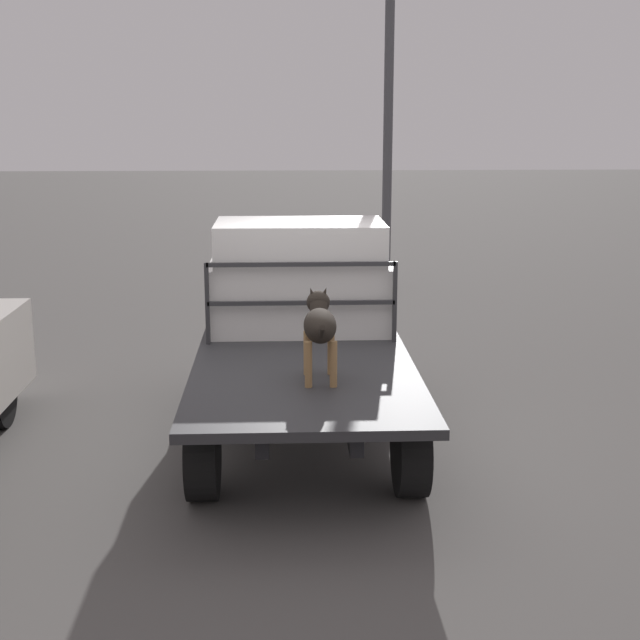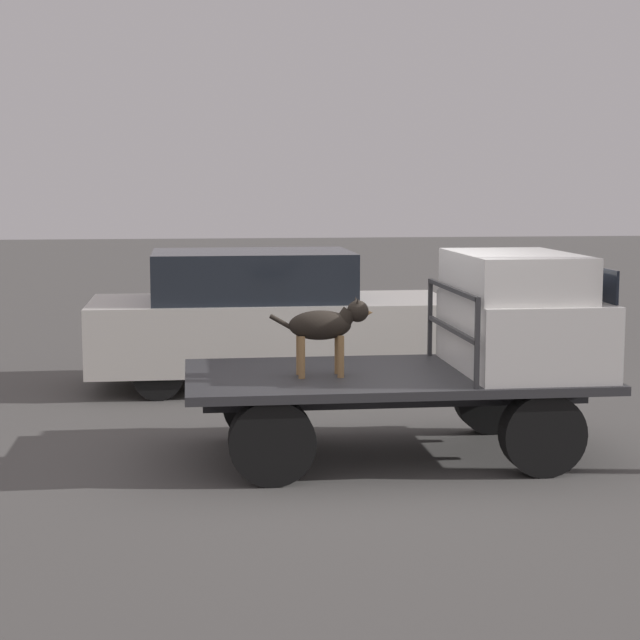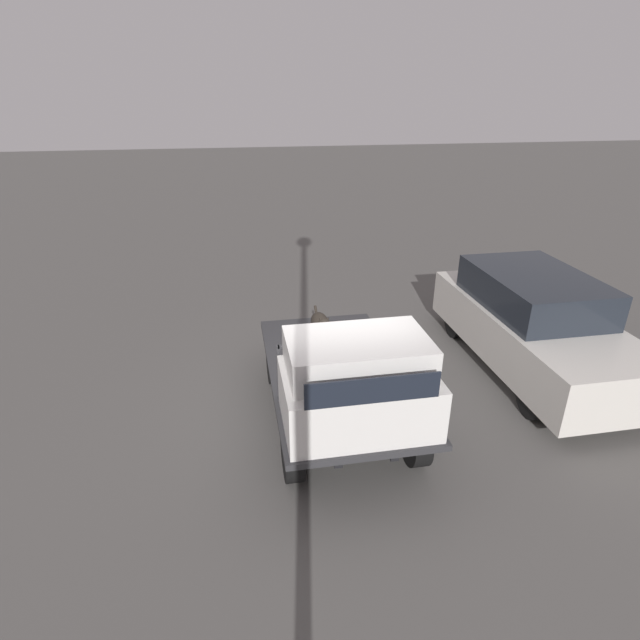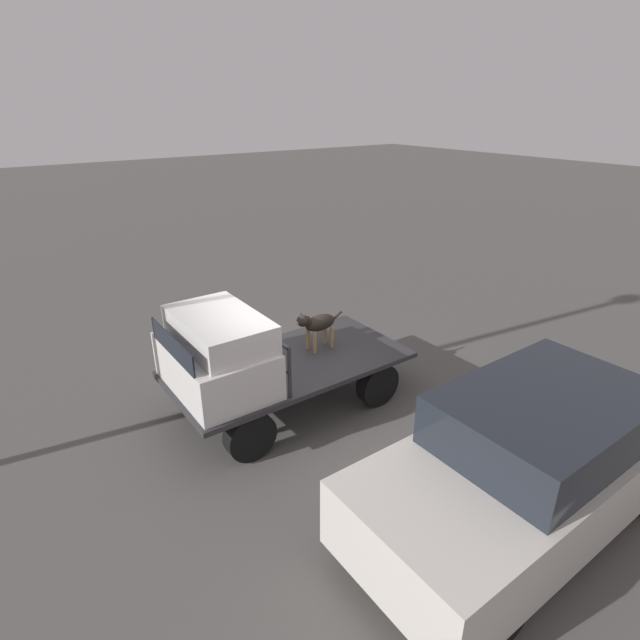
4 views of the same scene
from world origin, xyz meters
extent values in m
plane|color=#514F4C|center=(0.00, 0.00, 0.00)|extent=(80.00, 80.00, 0.00)
cylinder|color=black|center=(1.18, 0.81, 0.37)|extent=(0.74, 0.24, 0.74)
cylinder|color=black|center=(1.18, -0.81, 0.37)|extent=(0.74, 0.24, 0.74)
cylinder|color=black|center=(-1.18, 0.81, 0.37)|extent=(0.74, 0.24, 0.74)
cylinder|color=black|center=(-1.18, -0.81, 0.37)|extent=(0.74, 0.24, 0.74)
cube|color=black|center=(0.00, 0.34, 0.63)|extent=(3.51, 0.10, 0.18)
cube|color=black|center=(0.00, -0.34, 0.63)|extent=(3.51, 0.10, 0.18)
cube|color=#2D2D30|center=(0.00, 0.00, 0.76)|extent=(3.81, 1.95, 0.08)
cube|color=silver|center=(1.24, 0.00, 1.14)|extent=(1.23, 1.83, 0.68)
cube|color=silver|center=(1.15, 0.00, 1.69)|extent=(1.04, 1.68, 0.42)
cube|color=black|center=(1.85, 0.00, 1.62)|extent=(0.02, 1.50, 0.31)
cube|color=#2D2D30|center=(0.56, 0.89, 1.19)|extent=(0.04, 0.04, 0.78)
cube|color=#2D2D30|center=(0.56, -0.89, 1.19)|extent=(0.04, 0.04, 0.78)
cube|color=#2D2D30|center=(0.56, 0.00, 1.56)|extent=(0.04, 1.79, 0.04)
cube|color=#2D2D30|center=(0.56, 0.00, 1.19)|extent=(0.04, 1.79, 0.04)
cylinder|color=#9E7547|center=(-0.51, -0.02, 0.99)|extent=(0.06, 0.06, 0.38)
cylinder|color=#9E7547|center=(-0.51, -0.22, 0.99)|extent=(0.06, 0.06, 0.38)
cylinder|color=#9E7547|center=(-0.86, -0.02, 0.99)|extent=(0.06, 0.06, 0.38)
cylinder|color=#9E7547|center=(-0.86, -0.22, 0.99)|extent=(0.06, 0.06, 0.38)
ellipsoid|color=black|center=(-0.69, -0.12, 1.26)|extent=(0.57, 0.27, 0.27)
sphere|color=#9E7547|center=(-0.53, -0.12, 1.22)|extent=(0.12, 0.12, 0.12)
cylinder|color=black|center=(-0.45, -0.12, 1.34)|extent=(0.19, 0.15, 0.18)
sphere|color=black|center=(-0.34, -0.12, 1.39)|extent=(0.20, 0.20, 0.20)
cone|color=#9E7547|center=(-0.26, -0.12, 1.37)|extent=(0.11, 0.11, 0.11)
cone|color=black|center=(-0.35, -0.07, 1.47)|extent=(0.06, 0.08, 0.10)
cone|color=black|center=(-0.35, -0.18, 1.47)|extent=(0.06, 0.08, 0.10)
cylinder|color=black|center=(-1.03, -0.12, 1.29)|extent=(0.24, 0.04, 0.16)
cylinder|color=black|center=(0.54, 4.49, 0.30)|extent=(0.60, 0.20, 0.60)
cylinder|color=black|center=(0.54, 2.92, 0.30)|extent=(0.60, 0.20, 0.60)
cylinder|color=black|center=(-2.24, 2.92, 0.30)|extent=(0.60, 0.20, 0.60)
cube|color=beige|center=(-0.85, 3.70, 0.67)|extent=(4.48, 1.85, 0.84)
cube|color=#1E232B|center=(-1.07, 3.70, 1.39)|extent=(2.46, 1.66, 0.60)
camera|label=1|loc=(-7.72, 0.19, 2.95)|focal=50.00mm
camera|label=2|loc=(-1.86, -9.61, 2.54)|focal=60.00mm
camera|label=3|loc=(6.18, -1.36, 4.53)|focal=28.00mm
camera|label=4|loc=(3.72, 6.02, 4.63)|focal=28.00mm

